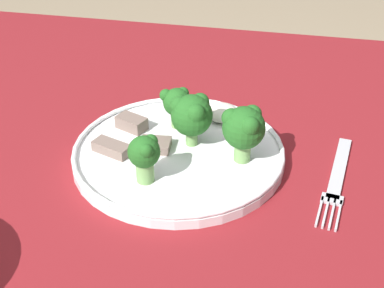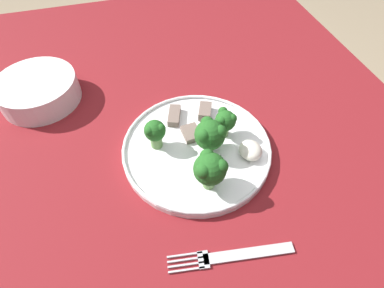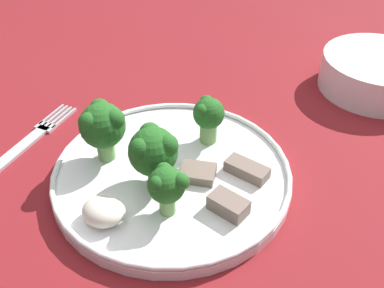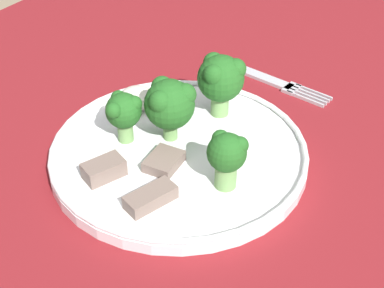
{
  "view_description": "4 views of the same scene",
  "coord_description": "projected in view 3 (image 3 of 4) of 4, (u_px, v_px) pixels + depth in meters",
  "views": [
    {
      "loc": [
        -0.16,
        0.43,
        1.13
      ],
      "look_at": [
        -0.05,
        -0.08,
        0.79
      ],
      "focal_mm": 50.0,
      "sensor_mm": 36.0,
      "label": 1
    },
    {
      "loc": [
        -0.34,
        0.0,
        1.18
      ],
      "look_at": [
        -0.05,
        -0.08,
        0.81
      ],
      "focal_mm": 28.0,
      "sensor_mm": 36.0,
      "label": 2
    },
    {
      "loc": [
        0.1,
        -0.44,
        1.1
      ],
      "look_at": [
        -0.01,
        -0.09,
        0.8
      ],
      "focal_mm": 42.0,
      "sensor_mm": 36.0,
      "label": 3
    },
    {
      "loc": [
        0.33,
        0.14,
        1.1
      ],
      "look_at": [
        -0.03,
        -0.08,
        0.78
      ],
      "focal_mm": 50.0,
      "sensor_mm": 36.0,
      "label": 4
    }
  ],
  "objects": [
    {
      "name": "cream_bowl",
      "position": [
        377.0,
        74.0,
        0.63
      ],
      "size": [
        0.16,
        0.16,
        0.05
      ],
      "color": "white",
      "rests_on": "table"
    },
    {
      "name": "meat_slice_middle_slice",
      "position": [
        228.0,
        205.0,
        0.44
      ],
      "size": [
        0.04,
        0.04,
        0.02
      ],
      "color": "#756056",
      "rests_on": "dinner_plate"
    },
    {
      "name": "broccoli_floret_center_left",
      "position": [
        102.0,
        125.0,
        0.48
      ],
      "size": [
        0.05,
        0.05,
        0.07
      ],
      "color": "#709E56",
      "rests_on": "dinner_plate"
    },
    {
      "name": "broccoli_floret_near_rim_left",
      "position": [
        209.0,
        115.0,
        0.51
      ],
      "size": [
        0.04,
        0.04,
        0.06
      ],
      "color": "#709E56",
      "rests_on": "dinner_plate"
    },
    {
      "name": "broccoli_floret_back_left",
      "position": [
        153.0,
        150.0,
        0.45
      ],
      "size": [
        0.05,
        0.05,
        0.07
      ],
      "color": "#709E56",
      "rests_on": "dinner_plate"
    },
    {
      "name": "table",
      "position": [
        216.0,
        190.0,
        0.62
      ],
      "size": [
        1.16,
        1.08,
        0.75
      ],
      "color": "maroon",
      "rests_on": "ground_plane"
    },
    {
      "name": "meat_slice_rear_slice",
      "position": [
        247.0,
        169.0,
        0.48
      ],
      "size": [
        0.05,
        0.04,
        0.01
      ],
      "color": "#756056",
      "rests_on": "dinner_plate"
    },
    {
      "name": "fork",
      "position": [
        24.0,
        145.0,
        0.54
      ],
      "size": [
        0.04,
        0.18,
        0.0
      ],
      "color": "#B2B2B7",
      "rests_on": "table"
    },
    {
      "name": "sauce_dollop",
      "position": [
        104.0,
        211.0,
        0.43
      ],
      "size": [
        0.04,
        0.04,
        0.02
      ],
      "color": "silver",
      "rests_on": "dinner_plate"
    },
    {
      "name": "meat_slice_front_slice",
      "position": [
        198.0,
        173.0,
        0.48
      ],
      "size": [
        0.04,
        0.03,
        0.01
      ],
      "color": "#756056",
      "rests_on": "dinner_plate"
    },
    {
      "name": "dinner_plate",
      "position": [
        172.0,
        174.0,
        0.49
      ],
      "size": [
        0.26,
        0.26,
        0.02
      ],
      "color": "white",
      "rests_on": "table"
    },
    {
      "name": "broccoli_floret_front_left",
      "position": [
        166.0,
        185.0,
        0.42
      ],
      "size": [
        0.04,
        0.04,
        0.05
      ],
      "color": "#709E56",
      "rests_on": "dinner_plate"
    }
  ]
}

